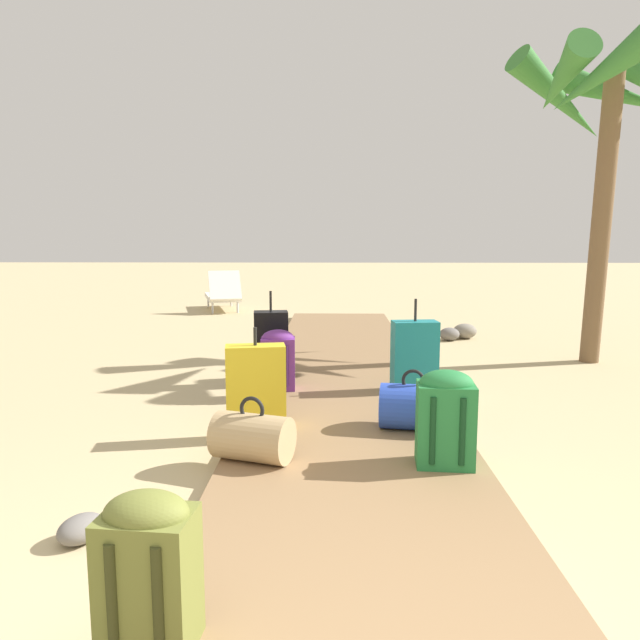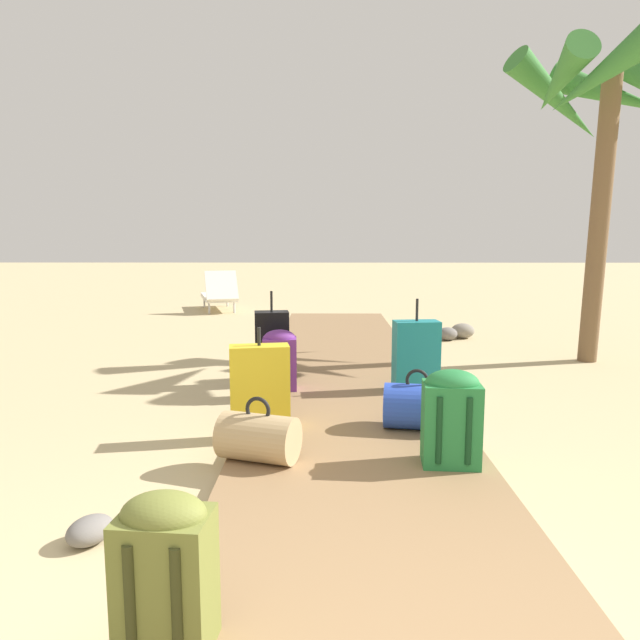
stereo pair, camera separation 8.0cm
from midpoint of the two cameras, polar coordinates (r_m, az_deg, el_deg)
ground_plane at (r=5.05m, az=2.37°, el=-8.42°), size 60.00×60.00×0.00m
boardwalk at (r=5.94m, az=2.08°, el=-5.51°), size 1.63×9.31×0.08m
backpack_olive at (r=2.12m, az=-16.12°, el=-22.43°), size 0.32×0.26×0.54m
suitcase_teal at (r=5.23m, az=9.00°, el=-3.49°), size 0.42×0.25×0.83m
duffel_bag_tan at (r=3.62m, az=-6.74°, el=-11.40°), size 0.54×0.42×0.40m
backpack_purple at (r=5.22m, az=-4.43°, el=-3.76°), size 0.31×0.26×0.54m
backpack_green at (r=3.58m, az=12.18°, el=-9.13°), size 0.35×0.28×0.58m
suitcase_yellow at (r=4.18m, az=-6.51°, el=-6.57°), size 0.44×0.25×0.73m
suitcase_black at (r=5.71m, az=-5.16°, el=-2.37°), size 0.36×0.26×0.85m
duffel_bag_blue at (r=4.22m, az=8.94°, el=-8.39°), size 0.50×0.39×0.44m
palm_tree_far_right at (r=7.57m, az=26.06°, el=18.57°), size 2.14×2.14×3.66m
lounge_chair at (r=11.71m, az=-10.09°, el=2.50°), size 1.00×1.62×0.82m
rock_right_mid at (r=8.39m, az=12.18°, el=-1.34°), size 0.39×0.38×0.18m
rock_left_far at (r=3.11m, az=-22.45°, el=-18.60°), size 0.27×0.29×0.13m
rock_right_near at (r=8.61m, az=13.62°, el=-1.04°), size 0.37×0.33×0.22m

